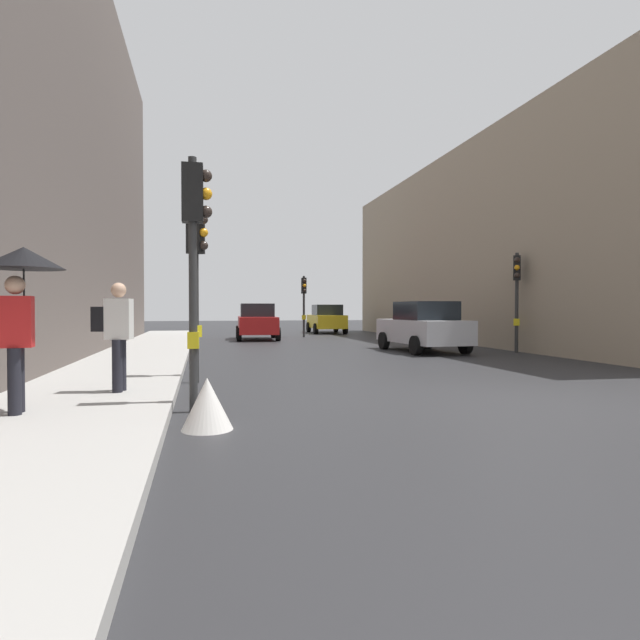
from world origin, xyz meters
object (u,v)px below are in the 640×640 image
at_px(traffic_light_near_left, 194,237).
at_px(warning_sign_triangle, 207,404).
at_px(car_red_sedan, 257,322).
at_px(pedestrian_with_umbrella, 21,283).
at_px(pedestrian_with_black_backpack, 116,330).
at_px(traffic_light_near_right, 197,262).
at_px(traffic_light_far_median, 304,295).
at_px(car_silver_hatchback, 423,327).
at_px(traffic_light_mid_street, 517,284).
at_px(car_yellow_taxi, 326,319).

distance_m(traffic_light_near_left, warning_sign_triangle, 2.53).
xyz_separation_m(car_red_sedan, pedestrian_with_umbrella, (-4.88, -18.49, 0.96)).
bearing_deg(warning_sign_triangle, pedestrian_with_black_backpack, 120.77).
relative_size(traffic_light_near_right, traffic_light_far_median, 1.09).
relative_size(car_silver_hatchback, pedestrian_with_black_backpack, 2.42).
xyz_separation_m(traffic_light_far_median, pedestrian_with_umbrella, (-7.56, -20.24, -0.41)).
bearing_deg(traffic_light_mid_street, traffic_light_near_right, -154.02).
bearing_deg(traffic_light_near_right, traffic_light_mid_street, 25.98).
height_order(traffic_light_near_right, car_red_sedan, traffic_light_near_right).
bearing_deg(traffic_light_far_median, car_red_sedan, -146.89).
bearing_deg(traffic_light_far_median, traffic_light_mid_street, -65.63).
bearing_deg(pedestrian_with_black_backpack, traffic_light_near_left, -43.63).
relative_size(traffic_light_far_median, pedestrian_with_black_backpack, 1.84).
height_order(traffic_light_near_left, traffic_light_mid_street, traffic_light_near_left).
relative_size(traffic_light_near_left, traffic_light_mid_street, 1.08).
bearing_deg(pedestrian_with_black_backpack, car_yellow_taxi, 68.72).
bearing_deg(traffic_light_near_left, pedestrian_with_umbrella, -168.76).
bearing_deg(pedestrian_with_black_backpack, pedestrian_with_umbrella, -118.78).
bearing_deg(car_red_sedan, warning_sign_triangle, -97.57).
bearing_deg(car_silver_hatchback, car_yellow_taxi, 90.18).
bearing_deg(traffic_light_mid_street, warning_sign_triangle, -137.79).
xyz_separation_m(traffic_light_mid_street, car_red_sedan, (-7.89, 9.77, -1.49)).
bearing_deg(traffic_light_mid_street, car_yellow_taxi, 100.73).
bearing_deg(pedestrian_with_umbrella, car_silver_hatchback, 45.03).
xyz_separation_m(traffic_light_mid_street, warning_sign_triangle, (-10.45, -9.48, -2.04)).
xyz_separation_m(pedestrian_with_umbrella, warning_sign_triangle, (2.32, -0.76, -1.52)).
height_order(pedestrian_with_umbrella, pedestrian_with_black_backpack, pedestrian_with_umbrella).
height_order(car_silver_hatchback, warning_sign_triangle, car_silver_hatchback).
bearing_deg(pedestrian_with_umbrella, traffic_light_near_left, 11.24).
xyz_separation_m(traffic_light_near_right, pedestrian_with_umbrella, (-2.16, -3.55, -0.62)).
xyz_separation_m(traffic_light_far_median, car_red_sedan, (-2.68, -1.74, -1.37)).
distance_m(pedestrian_with_umbrella, pedestrian_with_black_backpack, 1.98).
distance_m(traffic_light_far_median, warning_sign_triangle, 21.73).
height_order(traffic_light_near_left, warning_sign_triangle, traffic_light_near_left).
bearing_deg(car_red_sedan, car_silver_hatchback, -60.18).
height_order(traffic_light_near_right, car_silver_hatchback, traffic_light_near_right).
height_order(traffic_light_near_right, pedestrian_with_umbrella, traffic_light_near_right).
xyz_separation_m(traffic_light_near_left, pedestrian_with_umbrella, (-2.16, -0.43, -0.71)).
bearing_deg(warning_sign_triangle, car_silver_hatchback, 54.68).
relative_size(car_yellow_taxi, car_red_sedan, 1.00).
distance_m(traffic_light_mid_street, car_yellow_taxi, 16.10).
distance_m(car_silver_hatchback, warning_sign_triangle, 13.01).
distance_m(traffic_light_near_right, traffic_light_far_median, 17.54).
bearing_deg(pedestrian_with_umbrella, traffic_light_mid_street, 34.33).
relative_size(traffic_light_near_right, pedestrian_with_umbrella, 1.66).
height_order(traffic_light_near_left, car_silver_hatchback, traffic_light_near_left).
relative_size(traffic_light_near_right, warning_sign_triangle, 5.48).
relative_size(traffic_light_mid_street, car_red_sedan, 0.80).
distance_m(traffic_light_far_median, car_yellow_taxi, 4.98).
xyz_separation_m(traffic_light_near_left, car_red_sedan, (2.72, 18.07, -1.67)).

